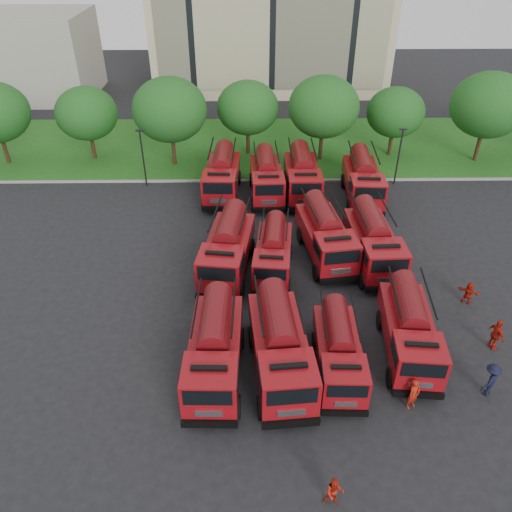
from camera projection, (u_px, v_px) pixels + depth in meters
The scene contains 30 objects.
ground at pixel (265, 313), 30.18m from camera, with size 140.00×140.00×0.00m, color black.
lawn at pixel (258, 146), 51.52m from camera, with size 70.00×16.00×0.12m, color #1E4B14.
curb at pixel (259, 180), 44.86m from camera, with size 70.00×0.30×0.14m, color gray.
side_building at pixel (19, 55), 63.16m from camera, with size 18.00×12.00×10.00m, color gray.
tree_1 at pixel (87, 113), 46.31m from camera, with size 5.71×5.71×6.98m.
tree_2 at pixel (170, 110), 44.72m from camera, with size 6.72×6.72×8.22m.
tree_3 at pixel (248, 108), 47.23m from camera, with size 5.88×5.88×7.19m.
tree_4 at pixel (324, 107), 45.78m from camera, with size 6.55×6.55×8.01m.
tree_5 at pixel (395, 112), 47.17m from camera, with size 5.46×5.46×6.68m.
tree_6 at pixel (489, 105), 45.38m from camera, with size 6.89×6.89×8.42m.
lamp_post_0 at pixel (143, 155), 42.56m from camera, with size 0.60×0.25×5.11m.
lamp_post_1 at pixel (399, 153), 42.81m from camera, with size 0.60×0.25×5.11m.
fire_truck_0 at pixel (215, 348), 25.35m from camera, with size 2.93×7.60×3.43m.
fire_truck_1 at pixel (280, 346), 25.41m from camera, with size 3.35×7.97×3.54m.
fire_truck_2 at pixel (339, 350), 25.59m from camera, with size 2.54×6.47×2.91m.
fire_truck_3 at pixel (409, 329), 26.64m from camera, with size 3.17×7.35×3.25m.
fire_truck_4 at pixel (228, 247), 32.82m from camera, with size 3.73×8.13×3.57m.
fire_truck_5 at pixel (273, 252), 32.88m from camera, with size 2.96×6.83×3.02m.
fire_truck_6 at pixel (325, 234), 34.24m from camera, with size 3.68×7.92×3.47m.
fire_truck_7 at pixel (373, 241), 33.52m from camera, with size 3.08×7.79×3.50m.
fire_truck_8 at pixel (222, 175), 41.91m from camera, with size 3.10×7.90×3.55m.
fire_truck_9 at pixel (267, 177), 41.75m from camera, with size 2.90×7.50×3.38m.
fire_truck_10 at pixel (302, 175), 41.85m from camera, with size 2.93×7.83×3.55m.
fire_truck_11 at pixel (363, 179), 41.24m from camera, with size 3.24×7.95×3.55m.
firefighter_0 at pixel (410, 406), 24.49m from camera, with size 0.66×0.48×1.80m, color #A61A0C.
firefighter_1 at pixel (333, 503), 20.48m from camera, with size 0.78×0.43×1.60m, color #A61A0C.
firefighter_2 at pixel (491, 348), 27.76m from camera, with size 1.15×0.66×1.97m, color #A61A0C.
firefighter_3 at pixel (485, 393), 25.14m from camera, with size 1.28×0.66×1.98m, color black.
firefighter_4 at pixel (235, 339), 28.35m from camera, with size 0.82×0.54×1.68m, color black.
firefighter_5 at pixel (466, 302), 30.99m from camera, with size 1.41×0.61×1.52m, color #A61A0C.
Camera 1 is at (-0.87, -22.85, 20.01)m, focal length 35.00 mm.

